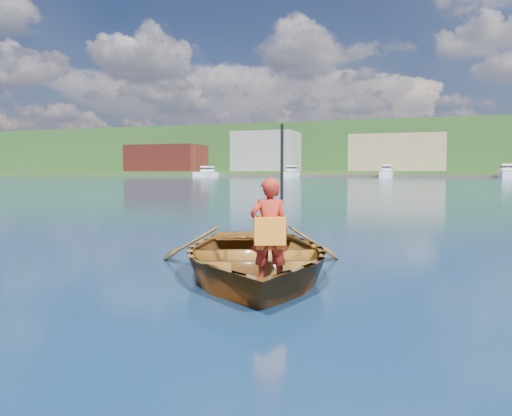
# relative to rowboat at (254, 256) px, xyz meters

# --- Properties ---
(ground) EXTENTS (600.00, 600.00, 0.00)m
(ground) POSITION_rel_rowboat_xyz_m (0.84, 0.98, -0.25)
(ground) COLOR #0F2348
(ground) RESTS_ON ground
(rowboat) EXTENTS (3.93, 4.61, 0.81)m
(rowboat) POSITION_rel_rowboat_xyz_m (0.00, 0.00, 0.00)
(rowboat) COLOR brown
(rowboat) RESTS_ON ground
(child_paddler) EXTENTS (0.50, 0.43, 1.78)m
(child_paddler) POSITION_rel_rowboat_xyz_m (0.45, -0.80, 0.44)
(child_paddler) COLOR #A52518
(child_paddler) RESTS_ON ground
(shoreline) EXTENTS (400.00, 140.00, 22.00)m
(shoreline) POSITION_rel_rowboat_xyz_m (0.84, 237.59, 10.07)
(shoreline) COLOR #2D5420
(shoreline) RESTS_ON ground
(dock) EXTENTS (159.94, 14.04, 0.80)m
(dock) POSITION_rel_rowboat_xyz_m (-10.25, 148.98, 0.15)
(dock) COLOR brown
(dock) RESTS_ON ground
(waterfront_buildings) EXTENTS (202.00, 16.00, 14.00)m
(waterfront_buildings) POSITION_rel_rowboat_xyz_m (-6.90, 165.98, 7.49)
(waterfront_buildings) COLOR brown
(waterfront_buildings) RESTS_ON ground
(marina_yachts) EXTENTS (148.18, 13.93, 4.16)m
(marina_yachts) POSITION_rel_rowboat_xyz_m (7.49, 144.31, 1.12)
(marina_yachts) COLOR white
(marina_yachts) RESTS_ON ground
(hillside_trees) EXTENTS (306.13, 88.63, 27.59)m
(hillside_trees) POSITION_rel_rowboat_xyz_m (12.61, 241.98, 18.39)
(hillside_trees) COLOR #382314
(hillside_trees) RESTS_ON ground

